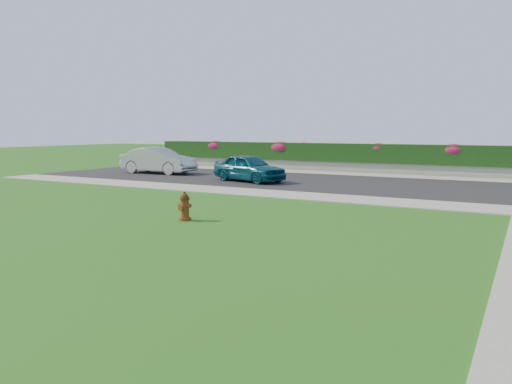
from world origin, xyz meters
The scene contains 14 objects.
ground centered at (0.00, 0.00, 0.00)m, with size 120.00×120.00×0.00m, color black.
street_far centered at (-5.00, 14.00, 0.02)m, with size 26.00×8.00×0.04m, color black.
sidewalk_far centered at (-6.00, 9.00, 0.02)m, with size 24.00×2.00×0.04m, color gray.
sidewalk_beyond centered at (-1.00, 19.00, 0.02)m, with size 34.00×2.00×0.04m, color gray.
retaining_wall centered at (-1.00, 20.50, 0.30)m, with size 34.00×0.40×0.60m, color gray.
hedge centered at (-1.00, 20.60, 1.15)m, with size 32.00×0.90×1.10m, color black.
fire_hydrant centered at (-2.01, 2.74, 0.39)m, with size 0.41×0.39×0.82m.
sedan_teal centered at (-5.53, 12.49, 0.70)m, with size 1.57×3.89×1.33m, color #0B4357.
sedan_silver centered at (-12.31, 13.85, 0.78)m, with size 1.56×4.47×1.47m, color #A7AAAF.
flower_clump_a centered at (-12.77, 20.50, 1.43)m, with size 1.38×0.88×0.69m, color #A51C4D.
flower_clump_b centered at (-7.78, 20.50, 1.40)m, with size 1.49×0.96×0.74m, color #A51C4D.
flower_clump_c centered at (-6.16, 20.50, 1.50)m, with size 1.01×0.65×0.50m, color #A51C4D.
flower_clump_d centered at (-1.48, 20.50, 1.47)m, with size 1.17×0.75×0.58m, color #A51C4D.
flower_clump_e centered at (2.66, 20.50, 1.43)m, with size 1.35×0.87×0.68m, color #A51C4D.
Camera 1 is at (6.44, -8.36, 2.54)m, focal length 35.00 mm.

